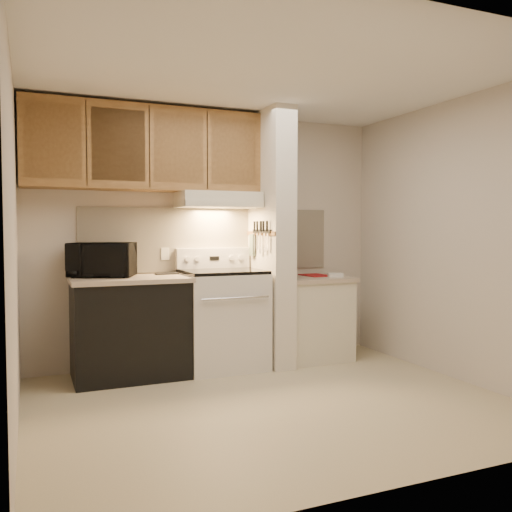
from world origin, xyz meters
TOP-DOWN VIEW (x-y plane):
  - floor at (0.00, 0.00)m, footprint 3.60×3.60m
  - ceiling at (0.00, 0.00)m, footprint 3.60×3.60m
  - wall_back at (0.00, 1.50)m, footprint 3.60×2.50m
  - wall_left at (-1.80, 0.00)m, footprint 0.02×3.00m
  - wall_right at (1.80, 0.00)m, footprint 0.02×3.00m
  - backsplash at (0.00, 1.49)m, footprint 2.60×0.02m
  - range_body at (0.00, 1.16)m, footprint 0.76×0.65m
  - oven_window at (0.00, 0.84)m, footprint 0.50×0.01m
  - oven_handle at (0.00, 0.80)m, footprint 0.65×0.02m
  - cooktop at (0.00, 1.16)m, footprint 0.74×0.64m
  - range_backguard at (0.00, 1.44)m, footprint 0.76×0.08m
  - range_display at (0.00, 1.40)m, footprint 0.10×0.01m
  - range_knob_left_outer at (-0.28, 1.40)m, footprint 0.05×0.02m
  - range_knob_left_inner at (-0.18, 1.40)m, footprint 0.05×0.02m
  - range_knob_right_inner at (0.18, 1.40)m, footprint 0.05×0.02m
  - range_knob_right_outer at (0.28, 1.40)m, footprint 0.05×0.02m
  - dishwasher_front at (-0.88, 1.17)m, footprint 1.00×0.63m
  - left_countertop at (-0.88, 1.17)m, footprint 1.04×0.67m
  - spoon_rest at (-0.50, 1.31)m, footprint 0.22×0.08m
  - teal_jar at (-1.23, 1.39)m, footprint 0.11×0.11m
  - outlet at (-0.48, 1.48)m, footprint 0.08×0.01m
  - microwave at (-1.10, 1.31)m, footprint 0.66×0.56m
  - partition_pillar at (0.51, 1.15)m, footprint 0.22×0.70m
  - pillar_trim at (0.39, 1.15)m, footprint 0.01×0.70m
  - knife_strip at (0.39, 1.10)m, footprint 0.02×0.42m
  - knife_blade_a at (0.38, 0.93)m, footprint 0.01×0.03m
  - knife_handle_a at (0.38, 0.95)m, footprint 0.02×0.02m
  - knife_blade_b at (0.38, 1.01)m, footprint 0.01×0.04m
  - knife_handle_b at (0.38, 1.03)m, footprint 0.02×0.02m
  - knife_blade_c at (0.38, 1.11)m, footprint 0.01×0.04m
  - knife_handle_c at (0.38, 1.09)m, footprint 0.02×0.02m
  - knife_blade_d at (0.38, 1.18)m, footprint 0.01×0.04m
  - knife_handle_d at (0.38, 1.19)m, footprint 0.02×0.02m
  - knife_blade_e at (0.38, 1.27)m, footprint 0.01×0.04m
  - knife_handle_e at (0.38, 1.26)m, footprint 0.02×0.02m
  - oven_mitt at (0.38, 1.32)m, footprint 0.03×0.09m
  - right_cab_base at (0.97, 1.15)m, footprint 0.70×0.60m
  - right_countertop at (0.97, 1.15)m, footprint 0.74×0.64m
  - red_folder at (1.07, 1.25)m, footprint 0.26×0.34m
  - white_box at (1.19, 1.05)m, footprint 0.17×0.13m
  - range_hood at (0.00, 1.28)m, footprint 0.78×0.44m
  - hood_lip at (0.00, 1.07)m, footprint 0.78×0.04m
  - upper_cabinets at (-0.69, 1.32)m, footprint 2.18×0.33m
  - cab_door_a at (-1.51, 1.17)m, footprint 0.46×0.01m
  - cab_gap_a at (-1.23, 1.16)m, footprint 0.01×0.01m
  - cab_door_b at (-0.96, 1.17)m, footprint 0.46×0.01m
  - cab_gap_b at (-0.69, 1.16)m, footprint 0.01×0.01m
  - cab_door_c at (-0.42, 1.17)m, footprint 0.46×0.01m
  - cab_gap_c at (-0.14, 1.16)m, footprint 0.01×0.01m
  - cab_door_d at (0.13, 1.17)m, footprint 0.46×0.01m

SIDE VIEW (x-z plane):
  - floor at x=0.00m, z-range 0.00..0.00m
  - right_cab_base at x=0.97m, z-range 0.00..0.81m
  - dishwasher_front at x=-0.88m, z-range 0.00..0.87m
  - range_body at x=0.00m, z-range 0.00..0.92m
  - oven_window at x=0.00m, z-range 0.35..0.65m
  - oven_handle at x=0.00m, z-range 0.71..0.73m
  - right_countertop at x=0.97m, z-range 0.81..0.85m
  - red_folder at x=1.07m, z-range 0.85..0.86m
  - white_box at x=1.19m, z-range 0.85..0.89m
  - left_countertop at x=-0.88m, z-range 0.87..0.91m
  - spoon_rest at x=-0.50m, z-range 0.91..0.92m
  - cooktop at x=0.00m, z-range 0.92..0.95m
  - teal_jar at x=-1.23m, z-range 0.91..1.02m
  - range_backguard at x=0.00m, z-range 0.95..1.15m
  - range_display at x=0.00m, z-range 1.03..1.07m
  - range_knob_left_outer at x=-0.28m, z-range 1.03..1.07m
  - range_knob_left_inner at x=-0.18m, z-range 1.03..1.07m
  - range_knob_right_inner at x=0.18m, z-range 1.03..1.07m
  - range_knob_right_outer at x=0.28m, z-range 1.03..1.07m
  - microwave at x=-1.10m, z-range 0.91..1.22m
  - outlet at x=-0.48m, z-range 1.04..1.16m
  - oven_mitt at x=0.38m, z-range 1.07..1.29m
  - knife_blade_c at x=0.38m, z-range 1.10..1.30m
  - knife_blade_b at x=0.38m, z-range 1.12..1.30m
  - knife_blade_e at x=0.38m, z-range 1.12..1.30m
  - knife_blade_a at x=0.38m, z-range 1.14..1.30m
  - knife_blade_d at x=0.38m, z-range 1.14..1.30m
  - backsplash at x=0.00m, z-range 0.92..1.55m
  - wall_back at x=0.00m, z-range 1.24..1.26m
  - wall_left at x=-1.80m, z-range 0.00..2.50m
  - wall_right at x=1.80m, z-range 0.00..2.50m
  - partition_pillar at x=0.51m, z-range 0.00..2.50m
  - pillar_trim at x=0.39m, z-range 1.28..1.32m
  - knife_strip at x=0.39m, z-range 1.30..1.34m
  - knife_handle_a at x=0.38m, z-range 1.32..1.42m
  - knife_handle_b at x=0.38m, z-range 1.32..1.42m
  - knife_handle_c at x=0.38m, z-range 1.32..1.42m
  - knife_handle_d at x=0.38m, z-range 1.32..1.42m
  - knife_handle_e at x=0.38m, z-range 1.32..1.42m
  - hood_lip at x=0.00m, z-range 1.55..1.61m
  - range_hood at x=0.00m, z-range 1.55..1.70m
  - upper_cabinets at x=-0.69m, z-range 1.70..2.47m
  - cab_door_a at x=-1.51m, z-range 1.77..2.40m
  - cab_gap_a at x=-1.23m, z-range 1.72..2.45m
  - cab_door_b at x=-0.96m, z-range 1.77..2.40m
  - cab_gap_b at x=-0.69m, z-range 1.72..2.45m
  - cab_door_c at x=-0.42m, z-range 1.77..2.40m
  - cab_gap_c at x=-0.14m, z-range 1.72..2.45m
  - cab_door_d at x=0.13m, z-range 1.77..2.40m
  - ceiling at x=0.00m, z-range 2.50..2.50m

